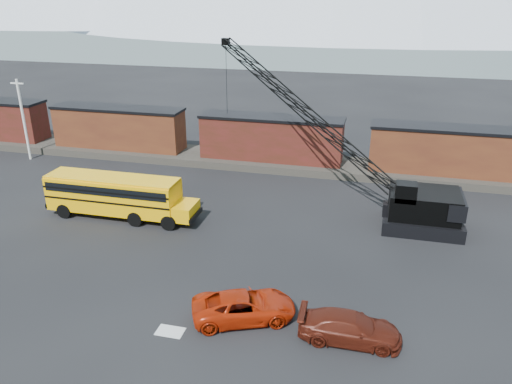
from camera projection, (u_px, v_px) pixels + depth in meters
The scene contains 11 objects.
ground at pixel (190, 287), 28.87m from camera, with size 160.00×160.00×0.00m, color black.
gravel_berm at pixel (271, 162), 48.47m from camera, with size 120.00×5.00×0.70m, color #413C35.
boxcar_west_near at pixel (119, 127), 51.13m from camera, with size 13.70×3.10×4.17m.
boxcar_mid at pixel (271, 138), 47.55m from camera, with size 13.70×3.10×4.17m.
boxcar_east_near at pixel (448, 150), 43.97m from camera, with size 13.70×3.10×4.17m.
utility_pole at pixel (23, 119), 48.80m from camera, with size 1.40×0.24×8.00m.
snow_patch at pixel (170, 331), 25.16m from camera, with size 1.40×0.90×0.02m, color silver.
school_bus at pixel (118, 195), 37.05m from camera, with size 11.65×2.65×3.19m.
red_pickup at pixel (244, 306), 25.89m from camera, with size 2.48×5.38×1.50m, color #B22308.
maroon_suv at pixel (350, 328), 24.29m from camera, with size 2.04×5.02×1.46m, color #4E180D.
crawler_crane at pixel (302, 109), 40.42m from camera, with size 21.06×13.32×12.01m.
Camera 1 is at (9.68, -22.92, 16.12)m, focal length 35.00 mm.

